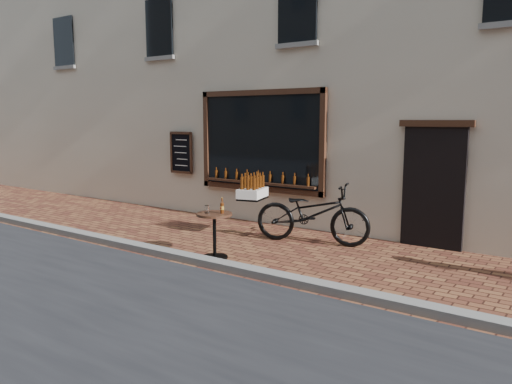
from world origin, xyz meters
The scene contains 5 objects.
ground centered at (0.00, 0.00, 0.00)m, with size 90.00×90.00×0.00m, color #51261A.
kerb centered at (0.00, 0.20, 0.06)m, with size 90.00×0.25×0.12m, color slate.
shop_building centered at (0.00, 6.50, 5.00)m, with size 28.00×6.20×10.00m.
cargo_bicycle centered at (-0.07, 2.45, 0.59)m, with size 2.62×1.28×1.23m.
bistro_table centered at (-0.88, 0.61, 0.55)m, with size 0.60×0.60×1.04m.
Camera 1 is at (4.43, -5.69, 2.34)m, focal length 35.00 mm.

